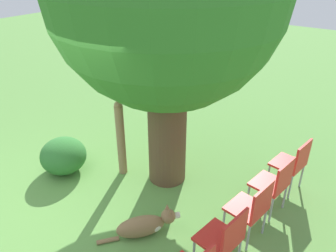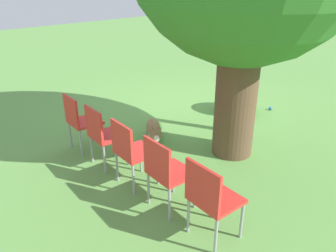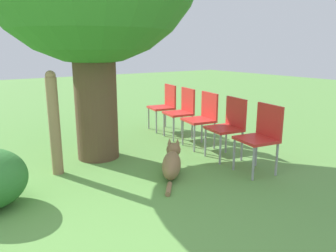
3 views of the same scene
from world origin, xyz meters
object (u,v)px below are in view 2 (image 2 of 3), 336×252
at_px(red_chair_0, 80,119).
at_px(red_chair_1, 103,132).
at_px(red_chair_3, 166,170).
at_px(tennis_ball, 270,108).
at_px(dog, 154,130).
at_px(red_chair_2, 131,149).
at_px(red_chair_4, 211,196).
at_px(fence_post, 240,96).

distance_m(red_chair_0, red_chair_1, 0.64).
bearing_deg(red_chair_1, red_chair_3, -86.29).
height_order(red_chair_0, tennis_ball, red_chair_0).
relative_size(red_chair_0, tennis_ball, 12.71).
bearing_deg(dog, red_chair_1, -46.26).
distance_m(red_chair_2, red_chair_4, 1.27).
distance_m(dog, red_chair_1, 1.10).
distance_m(fence_post, tennis_ball, 1.48).
distance_m(red_chair_0, red_chair_3, 1.91).
relative_size(red_chair_0, red_chair_4, 1.00).
distance_m(red_chair_3, red_chair_4, 0.64).
bearing_deg(red_chair_4, red_chair_1, 93.71).
distance_m(fence_post, red_chair_4, 2.64).
distance_m(dog, fence_post, 1.52).
height_order(red_chair_2, red_chair_3, same).
bearing_deg(red_chair_4, fence_post, 34.61).
height_order(red_chair_0, red_chair_4, same).
height_order(red_chair_1, red_chair_3, same).
height_order(dog, red_chair_4, red_chair_4).
xyz_separation_m(red_chair_2, tennis_ball, (-3.61, 0.06, -0.47)).
distance_m(red_chair_2, tennis_ball, 3.64).
bearing_deg(fence_post, red_chair_4, 25.54).
bearing_deg(red_chair_3, red_chair_0, 93.71).
bearing_deg(red_chair_0, dog, -19.97).
bearing_deg(red_chair_3, fence_post, 21.36).
xyz_separation_m(red_chair_2, red_chair_3, (0.06, 0.63, 0.00)).
bearing_deg(dog, tennis_ball, 111.75).
relative_size(dog, red_chair_0, 1.03).
bearing_deg(tennis_ball, red_chair_1, -10.99).
distance_m(fence_post, red_chair_0, 2.56).
bearing_deg(red_chair_1, dog, 13.86).
xyz_separation_m(dog, red_chair_3, (1.16, 1.35, 0.35)).
xyz_separation_m(dog, red_chair_1, (1.04, 0.09, 0.35)).
relative_size(fence_post, red_chair_1, 1.49).
distance_m(fence_post, red_chair_1, 2.34).
bearing_deg(red_chair_1, red_chair_4, -86.29).
distance_m(dog, red_chair_4, 2.35).
bearing_deg(red_chair_4, red_chair_3, 93.71).
bearing_deg(fence_post, dog, -36.02).
relative_size(red_chair_0, red_chair_3, 1.00).
bearing_deg(red_chair_2, red_chair_3, -86.29).
relative_size(red_chair_2, tennis_ball, 12.71).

